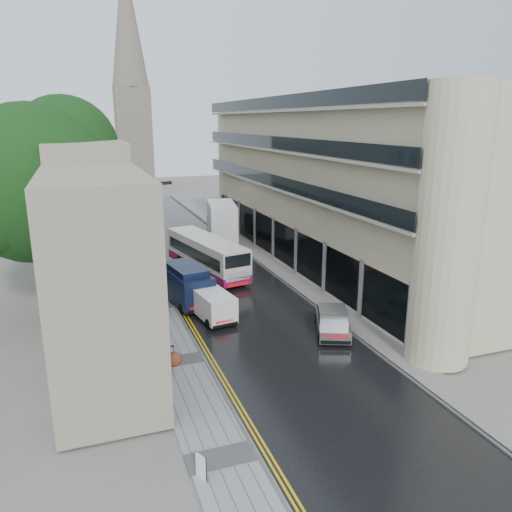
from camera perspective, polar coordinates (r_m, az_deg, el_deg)
ground at (r=20.48m, az=15.67°, el=-22.31°), size 200.00×200.00×0.00m
road at (r=43.42m, az=-5.53°, el=-1.27°), size 9.00×85.00×0.02m
left_sidewalk at (r=42.43m, az=-13.21°, el=-1.94°), size 2.70×85.00×0.12m
right_sidewalk at (r=44.97m, az=1.14°, el=-0.56°), size 1.80×85.00×0.12m
old_shop_row at (r=43.37m, az=-18.84°, el=6.08°), size 4.50×56.00×12.00m
modern_block at (r=44.24m, az=7.90°, el=8.22°), size 8.00×40.00×14.00m
church_spire at (r=95.81m, az=-14.19°, el=19.41°), size 6.40×6.40×40.00m
tree_near at (r=33.43m, az=-23.74°, el=4.74°), size 10.56×10.56×13.89m
tree_far at (r=46.36m, az=-22.37°, el=6.58°), size 9.24×9.24×12.46m
cream_bus at (r=38.59m, az=-5.23°, el=-1.10°), size 4.57×11.00×2.93m
white_lorry at (r=48.65m, az=-5.15°, el=3.24°), size 4.05×8.76×4.43m
silver_hatchback at (r=28.79m, az=7.36°, el=-8.46°), size 3.22×4.44×1.53m
white_van at (r=30.54m, az=-5.46°, el=-6.61°), size 2.42×4.42×1.90m
navy_van at (r=32.83m, az=-8.54°, el=-4.26°), size 3.11×5.85×2.83m
pedestrian at (r=40.53m, az=-12.54°, el=-1.44°), size 0.63×0.46×1.60m
lamp_post_near at (r=30.90m, az=-10.83°, el=0.24°), size 0.99×0.50×8.64m
lamp_post_far at (r=48.78m, az=-13.23°, el=4.72°), size 0.83×0.42×7.22m
estate_sign at (r=19.03m, az=-6.29°, el=-22.85°), size 0.31×0.54×0.93m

